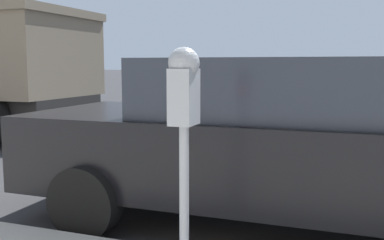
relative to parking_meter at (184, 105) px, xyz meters
name	(u,v)px	position (x,y,z in m)	size (l,w,h in m)	color
ground_plane	(211,186)	(2.64, 0.68, -1.26)	(220.00, 220.00, 0.00)	#2B2B2D
parking_meter	(184,105)	(0.00, 0.00, 0.00)	(0.21, 0.19, 1.47)	gray
car_black	(275,139)	(1.60, -0.28, -0.44)	(2.06, 4.60, 1.56)	black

